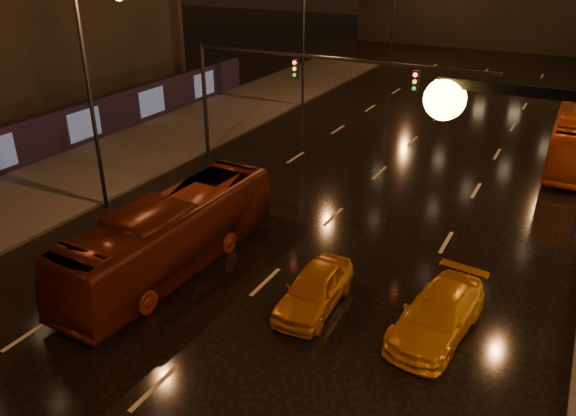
# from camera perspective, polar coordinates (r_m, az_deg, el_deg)

# --- Properties ---
(ground) EXTENTS (140.00, 140.00, 0.00)m
(ground) POSITION_cam_1_polar(r_m,az_deg,el_deg) (28.37, 7.90, 2.24)
(ground) COLOR black
(ground) RESTS_ON ground
(sidewalk_left) EXTENTS (7.00, 70.00, 0.15)m
(sidewalk_left) POSITION_cam_1_polar(r_m,az_deg,el_deg) (31.62, -19.18, 3.64)
(sidewalk_left) COLOR #38332D
(sidewalk_left) RESTS_ON ground
(traffic_signal) EXTENTS (15.31, 0.32, 6.20)m
(traffic_signal) POSITION_cam_1_polar(r_m,az_deg,el_deg) (28.94, -1.16, 12.80)
(traffic_signal) COLOR black
(traffic_signal) RESTS_ON ground
(streetlight_right) EXTENTS (2.64, 0.50, 10.00)m
(streetlight_right) POSITION_cam_1_polar(r_m,az_deg,el_deg) (8.05, 24.64, -11.65)
(streetlight_right) COLOR black
(streetlight_right) RESTS_ON ground
(bus_red) EXTENTS (2.58, 10.12, 2.80)m
(bus_red) POSITION_cam_1_polar(r_m,az_deg,el_deg) (20.81, -11.70, -2.69)
(bus_red) COLOR #56190C
(bus_red) RESTS_ON ground
(taxi_near) EXTENTS (1.75, 4.04, 1.36)m
(taxi_near) POSITION_cam_1_polar(r_m,az_deg,el_deg) (18.67, 2.68, -8.23)
(taxi_near) COLOR orange
(taxi_near) RESTS_ON ground
(taxi_far) EXTENTS (2.43, 4.83, 1.35)m
(taxi_far) POSITION_cam_1_polar(r_m,az_deg,el_deg) (18.10, 14.96, -10.41)
(taxi_far) COLOR orange
(taxi_far) RESTS_ON ground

